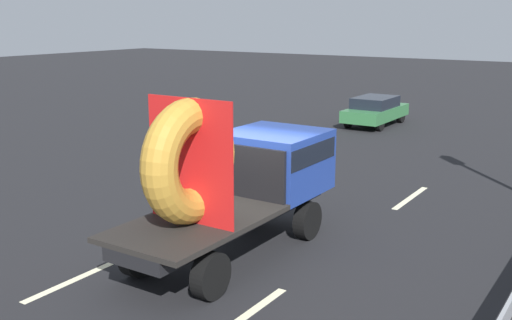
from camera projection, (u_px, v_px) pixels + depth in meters
ground_plane at (246, 244)px, 13.01m from camera, size 120.00×120.00×0.00m
flatbed_truck at (244, 173)px, 12.42m from camera, size 2.02×5.54×3.37m
distant_sedan at (375, 110)px, 27.05m from camera, size 1.69×3.95×1.29m
lane_dash_left_near at (77, 279)px, 11.26m from camera, size 0.16×2.38×0.01m
lane_dash_left_far at (298, 180)px, 18.11m from camera, size 0.16×2.70×0.01m
lane_dash_right_far at (410, 198)px, 16.29m from camera, size 0.16×2.43×0.01m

